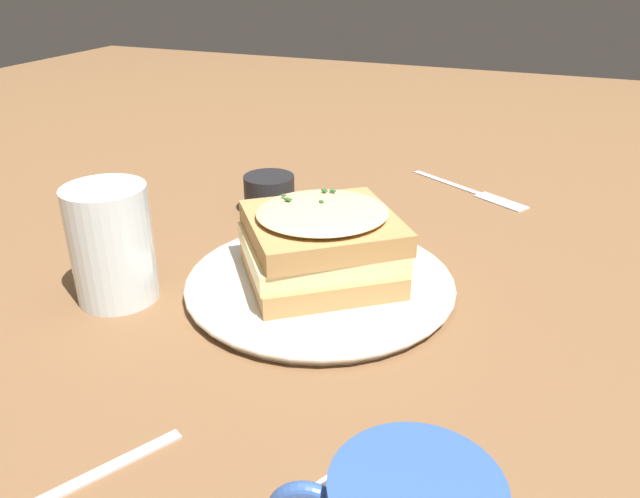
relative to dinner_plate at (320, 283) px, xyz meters
name	(u,v)px	position (x,y,z in m)	size (l,w,h in m)	color
ground_plane	(329,301)	(0.01, 0.01, -0.01)	(2.40, 2.40, 0.00)	brown
dinner_plate	(320,283)	(0.00, 0.00, 0.00)	(0.24, 0.24, 0.01)	silver
sandwich	(321,244)	(0.00, 0.00, 0.04)	(0.17, 0.17, 0.07)	#B2844C
water_glass	(112,244)	(0.08, -0.16, 0.04)	(0.07, 0.07, 0.10)	silver
fork	(479,193)	(-0.30, 0.09, -0.01)	(0.10, 0.16, 0.00)	silver
condiment_pot	(269,194)	(-0.15, -0.12, 0.01)	(0.06, 0.06, 0.04)	black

